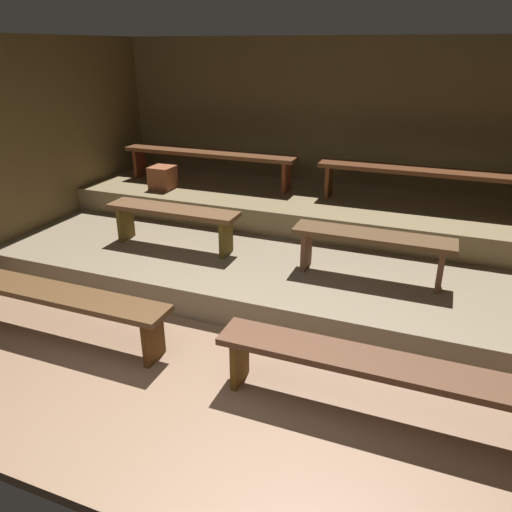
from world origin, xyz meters
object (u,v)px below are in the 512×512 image
at_px(bench_lower_left, 173,216).
at_px(bench_middle_right, 424,175).
at_px(bench_middle_left, 208,157).
at_px(bench_floor_right, 377,369).
at_px(wooden_crate_middle, 163,178).
at_px(bench_lower_right, 372,243).
at_px(bench_floor_left, 52,298).

xyz_separation_m(bench_lower_left, bench_middle_right, (2.57, 1.61, 0.33)).
distance_m(bench_lower_left, bench_middle_left, 1.68).
bearing_deg(bench_floor_right, wooden_crate_middle, 140.54).
bearing_deg(bench_lower_right, bench_lower_left, 180.00).
bearing_deg(bench_middle_right, wooden_crate_middle, -172.44).
distance_m(bench_middle_left, wooden_crate_middle, 0.71).
bearing_deg(bench_lower_left, wooden_crate_middle, 125.69).
height_order(bench_floor_right, bench_middle_left, bench_middle_left).
relative_size(bench_floor_right, bench_middle_left, 0.90).
distance_m(bench_middle_left, bench_middle_right, 2.90).
distance_m(bench_lower_right, bench_middle_right, 1.68).
xyz_separation_m(bench_lower_left, bench_lower_right, (2.23, 0.00, 0.00)).
height_order(bench_middle_left, wooden_crate_middle, bench_middle_left).
relative_size(bench_floor_right, bench_lower_right, 1.49).
xyz_separation_m(bench_floor_right, bench_lower_left, (-2.54, 1.62, 0.29)).
distance_m(bench_floor_right, bench_middle_left, 4.37).
height_order(bench_floor_left, bench_lower_left, bench_lower_left).
relative_size(bench_lower_right, bench_middle_left, 0.61).
distance_m(bench_floor_right, bench_lower_right, 1.67).
xyz_separation_m(bench_floor_left, bench_floor_right, (2.85, 0.00, 0.00)).
height_order(bench_floor_left, bench_middle_left, bench_middle_left).
height_order(bench_floor_right, bench_lower_right, bench_lower_right).
height_order(bench_floor_left, wooden_crate_middle, wooden_crate_middle).
relative_size(bench_floor_right, wooden_crate_middle, 7.48).
bearing_deg(bench_middle_right, bench_lower_left, -147.92).
height_order(bench_lower_left, wooden_crate_middle, wooden_crate_middle).
bearing_deg(wooden_crate_middle, bench_middle_right, 7.56).
bearing_deg(bench_middle_left, bench_floor_left, -89.51).
bearing_deg(bench_floor_left, bench_middle_left, 90.49).
bearing_deg(bench_floor_right, bench_middle_right, 89.51).
bearing_deg(wooden_crate_middle, bench_floor_right, -39.46).
xyz_separation_m(bench_lower_left, wooden_crate_middle, (-0.83, 1.16, 0.09)).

